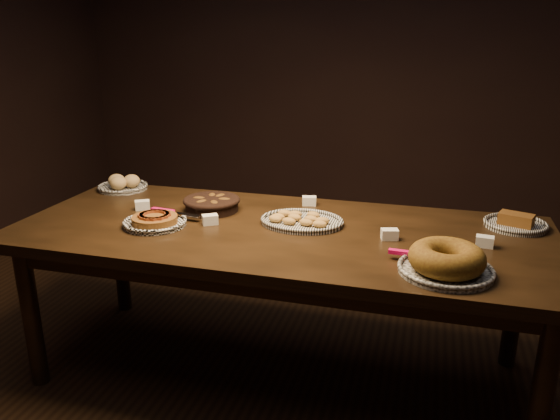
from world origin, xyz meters
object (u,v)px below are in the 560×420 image
(apple_tart_plate, at_px, (155,221))
(bundt_cake_plate, at_px, (446,262))
(buffet_table, at_px, (280,244))
(madeleine_platter, at_px, (301,220))

(apple_tart_plate, height_order, bundt_cake_plate, bundt_cake_plate)
(buffet_table, height_order, bundt_cake_plate, bundt_cake_plate)
(madeleine_platter, bearing_deg, buffet_table, -116.44)
(buffet_table, bearing_deg, madeleine_platter, 47.03)
(buffet_table, height_order, apple_tart_plate, apple_tart_plate)
(apple_tart_plate, xyz_separation_m, bundt_cake_plate, (1.27, -0.18, 0.02))
(apple_tart_plate, bearing_deg, madeleine_platter, -0.27)
(buffet_table, distance_m, apple_tart_plate, 0.58)
(madeleine_platter, bearing_deg, bundt_cake_plate, -14.54)
(bundt_cake_plate, bearing_deg, buffet_table, 166.66)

